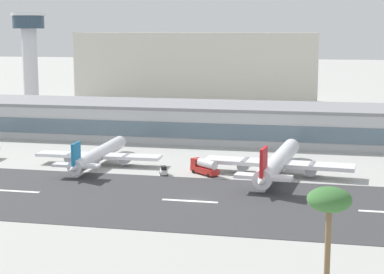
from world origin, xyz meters
The scene contains 12 objects.
ground_plane centered at (0.00, 0.00, 0.00)m, with size 1400.00×1400.00×0.00m, color #A8A8A3.
runway_strip centered at (0.00, -1.04, 0.04)m, with size 800.00×42.45×0.08m, color #38383A.
runway_centreline_dash_3 centered at (-40.77, -1.04, 0.09)m, with size 12.00×1.20×0.01m, color white.
runway_centreline_dash_4 centered at (-0.53, -1.04, 0.09)m, with size 12.00×1.20×0.01m, color white.
terminal_building centered at (-8.01, 76.86, 5.88)m, with size 200.53×28.96×11.75m.
control_tower centered at (-97.45, 123.62, 27.83)m, with size 14.28×14.28×43.05m.
distant_hotel_block centered at (-36.11, 183.13, 17.38)m, with size 116.75×38.24×34.76m, color beige.
airliner_blue_tail_gate_1 centered at (-32.35, 29.27, 2.80)m, with size 34.04×42.07×8.78m.
airliner_red_tail_gate_2 centered at (15.53, 26.69, 3.28)m, with size 37.71×49.26×10.29m.
service_fuel_truck_0 centered at (-2.32, 24.36, 2.03)m, with size 8.16×7.49×3.95m.
service_baggage_tug_1 centered at (-12.21, 21.97, 1.05)m, with size 2.74×3.55×2.20m.
palm_tree_0 centered at (27.65, -49.93, 14.33)m, with size 5.55×5.55×16.46m.
Camera 1 is at (26.87, -127.13, 35.33)m, focal length 59.20 mm.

